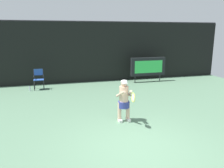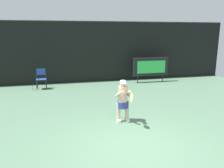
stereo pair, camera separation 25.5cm
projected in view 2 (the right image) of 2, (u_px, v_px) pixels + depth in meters
The scene contains 7 objects.
ground at pixel (137, 151), 5.85m from camera, with size 18.00×22.00×0.03m.
backdrop_screen at pixel (89, 52), 13.67m from camera, with size 18.00×0.12×3.66m.
scoreboard at pixel (151, 67), 13.75m from camera, with size 2.20×0.21×1.50m.
umpire_chair at pixel (41, 77), 12.17m from camera, with size 0.52×0.44×1.08m.
water_bottle at pixel (32, 88), 11.94m from camera, with size 0.07×0.07×0.27m.
tennis_player at pixel (123, 99), 7.65m from camera, with size 0.53×0.61×1.45m.
tennis_racket at pixel (131, 97), 7.07m from camera, with size 0.03×0.60×0.31m.
Camera 2 is at (-1.87, -5.19, 3.00)m, focal length 36.28 mm.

